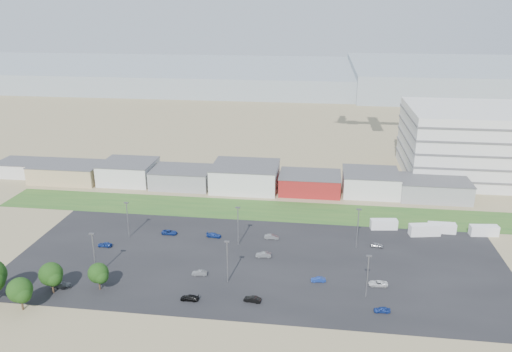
% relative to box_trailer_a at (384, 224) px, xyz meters
% --- Properties ---
extents(ground, '(700.00, 700.00, 0.00)m').
position_rel_box_trailer_a_xyz_m(ground, '(-37.53, -43.31, -1.39)').
color(ground, '#8B7C58').
rests_on(ground, ground).
extents(parking_lot, '(120.00, 50.00, 0.01)m').
position_rel_box_trailer_a_xyz_m(parking_lot, '(-32.53, -23.31, -1.38)').
color(parking_lot, black).
rests_on(parking_lot, ground).
extents(grass_strip, '(160.00, 16.00, 0.02)m').
position_rel_box_trailer_a_xyz_m(grass_strip, '(-37.53, 8.69, -1.38)').
color(grass_strip, '#285720').
rests_on(grass_strip, ground).
extents(hills_backdrop, '(700.00, 200.00, 9.00)m').
position_rel_box_trailer_a_xyz_m(hills_backdrop, '(2.47, 271.69, 3.11)').
color(hills_backdrop, gray).
rests_on(hills_backdrop, ground).
extents(building_row, '(170.00, 20.00, 8.00)m').
position_rel_box_trailer_a_xyz_m(building_row, '(-54.53, 27.69, 2.61)').
color(building_row, silver).
rests_on(building_row, ground).
extents(box_trailer_a, '(7.63, 3.25, 2.77)m').
position_rel_box_trailer_a_xyz_m(box_trailer_a, '(0.00, 0.00, 0.00)').
color(box_trailer_a, silver).
rests_on(box_trailer_a, ground).
extents(box_trailer_b, '(8.62, 4.11, 3.11)m').
position_rel_box_trailer_a_xyz_m(box_trailer_b, '(10.59, -2.66, 0.17)').
color(box_trailer_b, silver).
rests_on(box_trailer_b, ground).
extents(box_trailer_c, '(7.38, 2.33, 2.76)m').
position_rel_box_trailer_a_xyz_m(box_trailer_c, '(15.60, -0.30, -0.00)').
color(box_trailer_c, silver).
rests_on(box_trailer_c, ground).
extents(box_trailer_d, '(7.72, 3.13, 2.82)m').
position_rel_box_trailer_a_xyz_m(box_trailer_d, '(26.58, -0.64, 0.02)').
color(box_trailer_d, silver).
rests_on(box_trailer_d, ground).
extents(tree_mid, '(5.45, 5.45, 8.17)m').
position_rel_box_trailer_a_xyz_m(tree_mid, '(-77.96, -50.07, 2.70)').
color(tree_mid, black).
rests_on(tree_mid, ground).
extents(tree_right, '(5.43, 5.43, 8.15)m').
position_rel_box_trailer_a_xyz_m(tree_right, '(-74.97, -43.25, 2.69)').
color(tree_right, black).
rests_on(tree_right, ground).
extents(tree_near, '(4.80, 4.80, 7.20)m').
position_rel_box_trailer_a_xyz_m(tree_near, '(-65.47, -40.62, 2.22)').
color(tree_near, black).
rests_on(tree_near, ground).
extents(lightpole_front_l, '(1.27, 0.53, 10.83)m').
position_rel_box_trailer_a_xyz_m(lightpole_front_l, '(-68.76, -35.16, 4.03)').
color(lightpole_front_l, slate).
rests_on(lightpole_front_l, ground).
extents(lightpole_front_m, '(1.20, 0.50, 10.24)m').
position_rel_box_trailer_a_xyz_m(lightpole_front_m, '(-38.07, -33.76, 3.73)').
color(lightpole_front_m, slate).
rests_on(lightpole_front_m, ground).
extents(lightpole_front_r, '(1.17, 0.49, 9.96)m').
position_rel_box_trailer_a_xyz_m(lightpole_front_r, '(-7.45, -35.80, 3.59)').
color(lightpole_front_r, slate).
rests_on(lightpole_front_r, ground).
extents(lightpole_back_l, '(1.18, 0.49, 10.06)m').
position_rel_box_trailer_a_xyz_m(lightpole_back_l, '(-68.84, -14.55, 3.64)').
color(lightpole_back_l, slate).
rests_on(lightpole_back_l, ground).
extents(lightpole_back_m, '(1.25, 0.52, 10.62)m').
position_rel_box_trailer_a_xyz_m(lightpole_back_m, '(-38.80, -15.12, 3.92)').
color(lightpole_back_m, slate).
rests_on(lightpole_back_m, ground).
extents(lightpole_back_r, '(1.27, 0.53, 10.82)m').
position_rel_box_trailer_a_xyz_m(lightpole_back_r, '(-8.19, -12.71, 4.03)').
color(lightpole_back_r, slate).
rests_on(lightpole_back_r, ground).
extents(parked_car_0, '(4.28, 2.04, 1.18)m').
position_rel_box_trailer_a_xyz_m(parked_car_0, '(-4.46, -30.92, -0.80)').
color(parked_car_0, silver).
rests_on(parked_car_0, ground).
extents(parked_car_1, '(3.48, 1.60, 1.11)m').
position_rel_box_trailer_a_xyz_m(parked_car_1, '(-17.71, -30.94, -0.83)').
color(parked_car_1, navy).
rests_on(parked_car_1, ground).
extents(parked_car_2, '(3.44, 1.54, 1.15)m').
position_rel_box_trailer_a_xyz_m(parked_car_2, '(-4.61, -41.14, -0.81)').
color(parked_car_2, navy).
rests_on(parked_car_2, ground).
extents(parked_car_3, '(3.99, 1.64, 1.16)m').
position_rel_box_trailer_a_xyz_m(parked_car_3, '(-44.75, -42.13, -0.81)').
color(parked_car_3, black).
rests_on(parked_car_3, ground).
extents(parked_car_4, '(3.66, 1.59, 1.17)m').
position_rel_box_trailer_a_xyz_m(parked_car_4, '(-45.14, -31.67, -0.80)').
color(parked_car_4, '#595B5E').
rests_on(parked_car_4, ground).
extents(parked_car_5, '(3.70, 1.59, 1.25)m').
position_rel_box_trailer_a_xyz_m(parked_car_5, '(-72.95, -20.87, -0.76)').
color(parked_car_5, navy).
rests_on(parked_car_5, ground).
extents(parked_car_6, '(4.14, 1.96, 1.17)m').
position_rel_box_trailer_a_xyz_m(parked_car_6, '(-46.08, -11.56, -0.80)').
color(parked_car_6, navy).
rests_on(parked_car_6, ground).
extents(parked_car_7, '(4.03, 1.75, 1.29)m').
position_rel_box_trailer_a_xyz_m(parked_car_7, '(-31.43, -20.97, -0.74)').
color(parked_car_7, '#595B5E').
rests_on(parked_car_7, ground).
extents(parked_car_8, '(3.33, 1.60, 1.10)m').
position_rel_box_trailer_a_xyz_m(parked_car_8, '(-2.90, -11.78, -0.84)').
color(parked_car_8, '#A5A5AA').
rests_on(parked_car_8, ground).
extents(parked_car_9, '(4.26, 2.00, 1.18)m').
position_rel_box_trailer_a_xyz_m(parked_car_9, '(-58.51, -11.45, -0.80)').
color(parked_car_9, navy).
rests_on(parked_car_9, ground).
extents(parked_car_10, '(4.74, 2.45, 1.31)m').
position_rel_box_trailer_a_xyz_m(parked_car_10, '(-74.32, -40.95, -0.73)').
color(parked_car_10, '#595B5E').
rests_on(parked_car_10, ground).
extents(parked_car_11, '(3.85, 1.46, 1.26)m').
position_rel_box_trailer_a_xyz_m(parked_car_11, '(-30.48, -10.58, -0.76)').
color(parked_car_11, '#595B5E').
rests_on(parked_car_11, ground).
extents(parked_car_13, '(3.85, 1.79, 1.22)m').
position_rel_box_trailer_a_xyz_m(parked_car_13, '(-31.41, -40.94, -0.78)').
color(parked_car_13, black).
rests_on(parked_car_13, ground).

